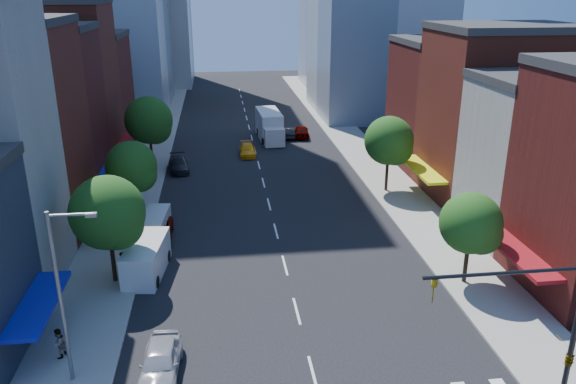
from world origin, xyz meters
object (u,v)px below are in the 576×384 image
Objects in this scene: parked_car_front at (160,362)px; cargo_van_far at (155,225)px; pedestrian_far at (59,343)px; parked_car_second at (157,220)px; parked_car_rear at (179,164)px; taxi at (248,150)px; cargo_van_near at (146,259)px; pedestrian_near at (124,265)px; traffic_car_oncoming at (290,133)px; parked_car_third at (156,232)px; box_truck at (270,126)px; traffic_car_far at (302,131)px.

cargo_van_far is at bearing 98.66° from parked_car_front.
pedestrian_far is at bearing 162.18° from parked_car_front.
parked_car_front is at bearing -82.70° from parked_car_second.
cargo_van_far is (-0.01, -1.39, 0.12)m from parked_car_second.
cargo_van_far is at bearing -99.35° from parked_car_rear.
cargo_van_near is at bearing -105.89° from taxi.
parked_car_rear is at bearing 24.00° from pedestrian_near.
parked_car_second is 2.61× the size of pedestrian_near.
pedestrian_near is (-15.85, -36.21, 0.43)m from traffic_car_oncoming.
parked_car_front is 11.10m from cargo_van_near.
pedestrian_far is at bearing -105.27° from parked_car_third.
cargo_van_far is 32.64m from traffic_car_oncoming.
parked_car_rear reaches higher than taxi.
parked_car_second is 31.39m from traffic_car_oncoming.
box_truck reaches higher than traffic_car_oncoming.
parked_car_third is at bearing 98.64° from parked_car_front.
taxi is at bearing 82.89° from parked_car_front.
parked_car_third reaches higher than taxi.
traffic_car_oncoming is (14.45, 35.64, -0.50)m from cargo_van_near.
box_truck is 5.33× the size of pedestrian_far.
cargo_van_far is (-0.87, -16.90, 0.22)m from parked_car_rear.
traffic_car_far is at bearing 66.36° from cargo_van_far.
parked_car_rear is (0.78, 17.72, -0.03)m from parked_car_third.
traffic_car_oncoming is 0.46× the size of box_truck.
parked_car_rear is at bearing 91.95° from cargo_van_far.
traffic_car_far is (15.94, 30.29, 0.03)m from parked_car_third.
pedestrian_near is (-9.92, -28.80, 0.45)m from taxi.
taxi is 10.71m from traffic_car_far.
parked_car_rear is at bearing 48.73° from traffic_car_oncoming.
pedestrian_far is (-3.54, -15.31, 0.05)m from cargo_van_far.
cargo_van_far is (-1.86, 17.31, 0.13)m from parked_car_front.
cargo_van_near is 3.43× the size of pedestrian_far.
taxi is 0.50× the size of box_truck.
parked_car_third is 14.94m from pedestrian_far.
parked_car_front is 48.88m from traffic_car_far.
box_truck is at bearing 78.54° from cargo_van_near.
pedestrian_far reaches higher than parked_car_rear.
parked_car_rear is at bearing 88.46° from parked_car_second.
pedestrian_near is at bearing -104.95° from parked_car_third.
cargo_van_near is 1.27× the size of traffic_car_far.
cargo_van_far is 15.71m from pedestrian_far.
parked_car_third is at bearing -78.58° from cargo_van_far.
parked_car_front is 0.89× the size of parked_car_third.
parked_car_rear is 16.92m from cargo_van_far.
traffic_car_oncoming is at bearing 5.82° from pedestrian_near.
pedestrian_far is at bearing 74.42° from traffic_car_oncoming.
parked_car_second is 1.40m from cargo_van_far.
traffic_car_far is (1.59, 0.20, 0.10)m from traffic_car_oncoming.
pedestrian_near reaches higher than taxi.
parked_car_third is at bearing -109.47° from taxi.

